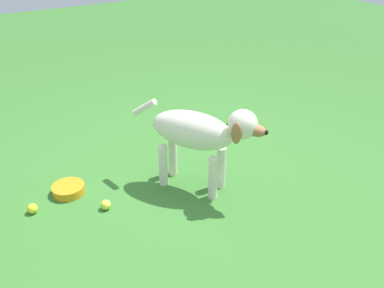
{
  "coord_description": "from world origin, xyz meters",
  "views": [
    {
      "loc": [
        1.92,
        -1.29,
        1.68
      ],
      "look_at": [
        -0.13,
        0.01,
        0.33
      ],
      "focal_mm": 38.75,
      "sensor_mm": 36.0,
      "label": 1
    }
  ],
  "objects_px": {
    "tennis_ball_1": "(158,121)",
    "tennis_ball_3": "(106,205)",
    "tennis_ball_0": "(32,209)",
    "tennis_ball_2": "(230,121)",
    "dog": "(200,133)",
    "water_bowl": "(68,189)"
  },
  "relations": [
    {
      "from": "tennis_ball_2",
      "to": "tennis_ball_3",
      "type": "distance_m",
      "value": 1.53
    },
    {
      "from": "tennis_ball_1",
      "to": "tennis_ball_3",
      "type": "xyz_separation_m",
      "value": [
        0.92,
        -0.88,
        0.0
      ]
    },
    {
      "from": "tennis_ball_3",
      "to": "water_bowl",
      "type": "height_order",
      "value": "tennis_ball_3"
    },
    {
      "from": "dog",
      "to": "tennis_ball_1",
      "type": "height_order",
      "value": "dog"
    },
    {
      "from": "tennis_ball_2",
      "to": "dog",
      "type": "bearing_deg",
      "value": -49.09
    },
    {
      "from": "dog",
      "to": "tennis_ball_0",
      "type": "bearing_deg",
      "value": -139.8
    },
    {
      "from": "water_bowl",
      "to": "tennis_ball_0",
      "type": "bearing_deg",
      "value": -70.96
    },
    {
      "from": "water_bowl",
      "to": "tennis_ball_2",
      "type": "bearing_deg",
      "value": 99.16
    },
    {
      "from": "tennis_ball_3",
      "to": "dog",
      "type": "bearing_deg",
      "value": 79.8
    },
    {
      "from": "tennis_ball_1",
      "to": "tennis_ball_3",
      "type": "distance_m",
      "value": 1.27
    },
    {
      "from": "tennis_ball_2",
      "to": "water_bowl",
      "type": "relative_size",
      "value": 0.3
    },
    {
      "from": "tennis_ball_2",
      "to": "water_bowl",
      "type": "distance_m",
      "value": 1.6
    },
    {
      "from": "dog",
      "to": "water_bowl",
      "type": "distance_m",
      "value": 0.98
    },
    {
      "from": "dog",
      "to": "tennis_ball_2",
      "type": "relative_size",
      "value": 12.61
    },
    {
      "from": "dog",
      "to": "tennis_ball_0",
      "type": "height_order",
      "value": "dog"
    },
    {
      "from": "tennis_ball_3",
      "to": "water_bowl",
      "type": "bearing_deg",
      "value": -153.9
    },
    {
      "from": "water_bowl",
      "to": "tennis_ball_3",
      "type": "bearing_deg",
      "value": 26.1
    },
    {
      "from": "tennis_ball_1",
      "to": "tennis_ball_3",
      "type": "relative_size",
      "value": 1.0
    },
    {
      "from": "tennis_ball_0",
      "to": "tennis_ball_2",
      "type": "distance_m",
      "value": 1.87
    },
    {
      "from": "tennis_ball_0",
      "to": "tennis_ball_1",
      "type": "xyz_separation_m",
      "value": [
        -0.7,
        1.29,
        0.0
      ]
    },
    {
      "from": "tennis_ball_0",
      "to": "water_bowl",
      "type": "distance_m",
      "value": 0.28
    },
    {
      "from": "tennis_ball_2",
      "to": "water_bowl",
      "type": "height_order",
      "value": "tennis_ball_2"
    }
  ]
}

